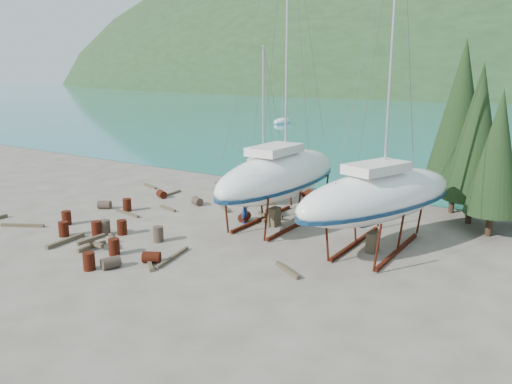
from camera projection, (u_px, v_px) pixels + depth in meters
The scene contains 46 objects.
ground at pixel (194, 239), 28.78m from camera, with size 600.00×600.00×0.00m, color #5E544A.
far_house_left at pixel (378, 88), 214.06m from camera, with size 6.60×5.60×5.60m.
far_house_center at pixel (477, 89), 192.43m from camera, with size 6.60×5.60×5.60m.
cypress_near_right at pixel (477, 132), 30.36m from camera, with size 3.60×3.60×10.00m.
cypress_mid_right at pixel (497, 153), 28.14m from camera, with size 3.06×3.06×8.50m.
cypress_back_left at pixel (460, 115), 32.58m from camera, with size 4.14×4.14×11.50m.
moored_boat_left at pixel (282, 122), 93.39m from camera, with size 2.00×5.00×6.05m.
moored_boat_far at pixel (464, 110), 121.89m from camera, with size 2.00×5.00×6.05m.
large_sailboat_near at pixel (280, 175), 30.99m from camera, with size 3.63×12.43×19.58m.
large_sailboat_far at pixel (379, 195), 26.45m from camera, with size 6.90×12.08×18.36m.
small_sailboat_shore at pixel (260, 174), 37.68m from camera, with size 4.79×7.33×11.24m.
worker at pixel (245, 209), 31.57m from camera, with size 0.66×0.43×1.81m, color navy.
drum_0 at pixel (67, 218), 31.34m from camera, with size 0.58×0.58×0.88m, color #511B0D.
drum_1 at pixel (111, 263), 24.38m from camera, with size 0.58×0.58×0.88m, color #2D2823.
drum_2 at pixel (162, 194), 38.09m from camera, with size 0.58×0.58×0.88m, color #511B0D.
drum_3 at pixel (89, 261), 24.15m from camera, with size 0.58×0.58×0.88m, color #511B0D.
drum_4 at pixel (308, 193), 38.37m from camera, with size 0.58×0.58×0.88m, color #511B0D.
drum_5 at pixel (158, 234), 28.18m from camera, with size 0.58×0.58×0.88m, color #2D2823.
drum_6 at pixel (244, 217), 32.14m from camera, with size 0.58×0.58×0.88m, color #511B0D.
drum_7 at pixel (114, 247), 26.15m from camera, with size 0.58×0.58×0.88m, color #511B0D.
drum_8 at pixel (127, 205), 34.43m from camera, with size 0.58×0.58×0.88m, color #511B0D.
drum_9 at pixel (197, 201), 35.99m from camera, with size 0.58×0.58×0.88m, color #2D2823.
drum_10 at pixel (122, 227), 29.43m from camera, with size 0.58×0.58×0.88m, color #511B0D.
drum_11 at pixel (272, 211), 33.40m from camera, with size 0.58×0.58×0.88m, color #2D2823.
drum_12 at pixel (152, 257), 25.10m from camera, with size 0.58×0.58×0.88m, color #511B0D.
drum_13 at pixel (64, 229), 29.11m from camera, with size 0.58×0.58×0.88m, color #511B0D.
drum_14 at pixel (97, 229), 29.19m from camera, with size 0.58×0.58×0.88m, color #511B0D.
drum_15 at pixel (104, 205), 35.03m from camera, with size 0.58×0.58×0.88m, color #2D2823.
drum_16 at pixel (105, 227), 29.43m from camera, with size 0.58×0.58×0.88m, color #2D2823.
timber_0 at pixel (227, 184), 42.53m from camera, with size 0.14×2.48×0.14m, color brown.
timber_1 at pixel (287, 270), 23.96m from camera, with size 0.19×2.10×0.19m, color brown.
timber_2 at pixel (150, 186), 41.65m from camera, with size 0.19×2.01×0.19m, color brown.
timber_3 at pixel (113, 240), 28.35m from camera, with size 0.15×3.24×0.15m, color brown.
timber_4 at pixel (168, 208), 34.85m from camera, with size 0.17×1.81×0.17m, color brown.
timber_5 at pixel (173, 257), 25.65m from camera, with size 0.16×3.07×0.16m, color brown.
timber_7 at pixel (150, 264), 24.73m from camera, with size 0.17×1.74×0.17m, color brown.
timber_8 at pixel (225, 208), 34.94m from camera, with size 0.19×1.95×0.19m, color brown.
timber_9 at pixel (268, 194), 39.12m from camera, with size 0.15×2.21×0.15m, color brown.
timber_10 at pixel (260, 205), 35.87m from camera, with size 0.16×2.38×0.16m, color brown.
timber_12 at pixel (127, 213), 33.64m from camera, with size 0.17×2.50×0.17m, color brown.
timber_13 at pixel (0, 217), 32.66m from camera, with size 0.22×1.02×0.22m, color brown.
timber_14 at pixel (23, 225), 30.99m from camera, with size 0.18×2.76×0.18m, color brown.
timber_16 at pixel (66, 241), 28.07m from camera, with size 0.23×2.61×0.23m, color brown.
timber_17 at pixel (172, 193), 39.21m from camera, with size 0.16×2.12×0.16m, color brown.
timber_pile_fore at pixel (91, 243), 27.16m from camera, with size 1.80×1.80×0.60m.
timber_pile_aft at pixel (271, 215), 32.53m from camera, with size 1.80×1.80×0.60m.
Camera 1 is at (18.18, -20.75, 9.35)m, focal length 35.00 mm.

